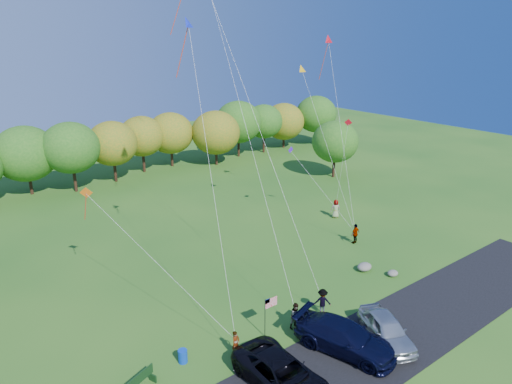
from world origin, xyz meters
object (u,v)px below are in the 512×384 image
at_px(minivan_dark, 282,375).
at_px(trash_barrel, 183,356).
at_px(park_bench, 139,380).
at_px(flyer_e, 336,209).
at_px(flyer_c, 322,301).
at_px(flyer_d, 355,234).
at_px(flyer_b, 296,316).
at_px(minivan_navy, 345,337).
at_px(minivan_silver, 386,329).
at_px(flyer_a, 236,343).

bearing_deg(minivan_dark, trash_barrel, 121.75).
bearing_deg(park_bench, flyer_e, 0.27).
relative_size(flyer_c, flyer_e, 0.94).
bearing_deg(flyer_d, flyer_b, 19.83).
distance_m(minivan_navy, flyer_c, 3.99).
distance_m(flyer_e, trash_barrel, 25.17).
height_order(minivan_dark, flyer_b, flyer_b).
relative_size(flyer_d, park_bench, 1.01).
distance_m(minivan_navy, flyer_e, 21.18).
distance_m(minivan_silver, trash_barrel, 12.21).
distance_m(flyer_a, trash_barrel, 3.09).
xyz_separation_m(flyer_a, flyer_c, (7.02, -0.00, 0.12)).
bearing_deg(flyer_c, minivan_silver, 141.80).
height_order(minivan_dark, flyer_c, flyer_c).
height_order(minivan_dark, park_bench, minivan_dark).
distance_m(flyer_c, flyer_d, 11.81).
xyz_separation_m(flyer_b, flyer_c, (2.47, 0.14, 0.02)).
xyz_separation_m(minivan_navy, park_bench, (-10.92, 4.35, -0.39)).
height_order(flyer_a, flyer_d, flyer_d).
height_order(minivan_dark, minivan_silver, minivan_dark).
bearing_deg(flyer_d, minivan_dark, 23.89).
relative_size(minivan_silver, flyer_d, 2.59).
xyz_separation_m(minivan_dark, park_bench, (-5.99, 4.48, -0.34)).
xyz_separation_m(flyer_d, park_bench, (-22.76, -5.32, -0.37)).
relative_size(minivan_dark, flyer_b, 3.47).
xyz_separation_m(park_bench, trash_barrel, (2.82, 0.51, -0.16)).
relative_size(flyer_e, trash_barrel, 2.39).
bearing_deg(flyer_c, flyer_b, 43.15).
bearing_deg(flyer_b, park_bench, 173.52).
bearing_deg(flyer_e, minivan_navy, 74.79).
bearing_deg(flyer_e, minivan_dark, 66.95).
bearing_deg(flyer_b, flyer_c, 1.68).
height_order(flyer_a, flyer_b, flyer_b).
height_order(flyer_a, park_bench, flyer_a).
relative_size(minivan_navy, park_bench, 3.33).
bearing_deg(flyer_b, minivan_navy, -79.14).
bearing_deg(trash_barrel, park_bench, -169.67).
distance_m(flyer_b, flyer_d, 14.05).
distance_m(flyer_d, park_bench, 23.38).
bearing_deg(flyer_c, park_bench, 36.58).
relative_size(minivan_silver, flyer_a, 3.08).
distance_m(flyer_b, flyer_e, 19.48).
bearing_deg(flyer_e, park_bench, 52.04).
distance_m(flyer_c, park_bench, 12.66).
xyz_separation_m(flyer_a, flyer_e, (20.23, 11.43, 0.18)).
height_order(minivan_navy, flyer_d, flyer_d).
distance_m(minivan_dark, minivan_silver, 7.62).
bearing_deg(minivan_silver, flyer_c, 125.30).
relative_size(minivan_dark, minivan_silver, 1.27).
height_order(flyer_b, flyer_d, flyer_d).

